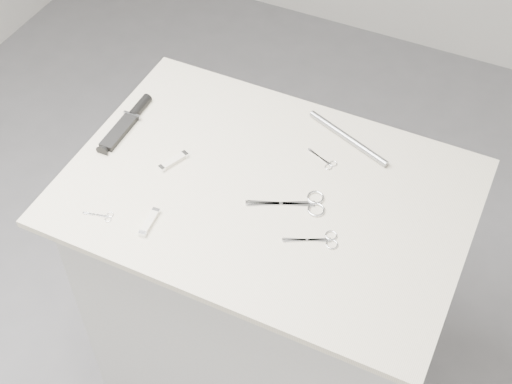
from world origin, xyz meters
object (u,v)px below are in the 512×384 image
at_px(tiny_scissors, 102,216).
at_px(pocket_knife_a, 149,222).
at_px(metal_rail, 348,138).
at_px(embroidery_scissors_b, 325,161).
at_px(sheathed_knife, 129,120).
at_px(pocket_knife_b, 174,161).
at_px(plinth, 265,295).
at_px(embroidery_scissors_a, 321,240).
at_px(large_shears, 303,204).

relative_size(tiny_scissors, pocket_knife_a, 0.86).
relative_size(tiny_scissors, metal_rail, 0.28).
xyz_separation_m(embroidery_scissors_b, sheathed_knife, (-0.54, -0.09, 0.01)).
distance_m(tiny_scissors, metal_rail, 0.67).
bearing_deg(embroidery_scissors_b, pocket_knife_b, -132.39).
bearing_deg(plinth, sheathed_knife, 172.04).
relative_size(sheathed_knife, pocket_knife_b, 2.55).
height_order(tiny_scissors, metal_rail, metal_rail).
xyz_separation_m(embroidery_scissors_b, metal_rail, (0.03, 0.10, 0.01)).
distance_m(embroidery_scissors_a, pocket_knife_a, 0.41).
height_order(embroidery_scissors_a, sheathed_knife, sheathed_knife).
xyz_separation_m(plinth, embroidery_scissors_b, (0.09, 0.15, 0.47)).
distance_m(embroidery_scissors_b, tiny_scissors, 0.58).
distance_m(plinth, pocket_knife_a, 0.56).
distance_m(large_shears, tiny_scissors, 0.49).
bearing_deg(embroidery_scissors_b, embroidery_scissors_a, -48.75).
distance_m(embroidery_scissors_a, tiny_scissors, 0.53).
height_order(tiny_scissors, pocket_knife_a, pocket_knife_a).
relative_size(large_shears, pocket_knife_b, 2.17).
relative_size(embroidery_scissors_a, pocket_knife_a, 1.47).
bearing_deg(pocket_knife_a, embroidery_scissors_b, -44.56).
relative_size(plinth, sheathed_knife, 4.07).
xyz_separation_m(pocket_knife_a, pocket_knife_b, (-0.05, 0.20, 0.00)).
relative_size(plinth, embroidery_scissors_b, 10.17).
bearing_deg(tiny_scissors, sheathed_knife, 96.92).
height_order(plinth, pocket_knife_b, pocket_knife_b).
bearing_deg(metal_rail, embroidery_scissors_a, -79.85).
bearing_deg(tiny_scissors, embroidery_scissors_a, 3.37).
xyz_separation_m(embroidery_scissors_b, pocket_knife_b, (-0.35, -0.17, 0.00)).
bearing_deg(plinth, pocket_knife_b, -175.91).
height_order(sheathed_knife, pocket_knife_b, sheathed_knife).
height_order(embroidery_scissors_a, metal_rail, metal_rail).
height_order(plinth, embroidery_scissors_a, embroidery_scissors_a).
distance_m(plinth, embroidery_scissors_a, 0.51).
height_order(pocket_knife_b, metal_rail, metal_rail).
bearing_deg(large_shears, sheathed_knife, 148.44).
xyz_separation_m(plinth, tiny_scissors, (-0.32, -0.25, 0.47)).
distance_m(large_shears, pocket_knife_b, 0.36).
distance_m(plinth, pocket_knife_b, 0.54).
bearing_deg(metal_rail, sheathed_knife, -161.44).
bearing_deg(pocket_knife_b, plinth, -63.24).
height_order(large_shears, metal_rail, metal_rail).
bearing_deg(embroidery_scissors_a, embroidery_scissors_b, 84.25).
height_order(embroidery_scissors_a, pocket_knife_a, pocket_knife_a).
distance_m(sheathed_knife, metal_rail, 0.59).
xyz_separation_m(tiny_scissors, sheathed_knife, (-0.12, 0.31, 0.01)).
bearing_deg(sheathed_knife, embroidery_scissors_a, -104.57).
bearing_deg(sheathed_knife, large_shears, -97.90).
bearing_deg(large_shears, pocket_knife_b, 157.57).
bearing_deg(embroidery_scissors_b, tiny_scissors, -114.55).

